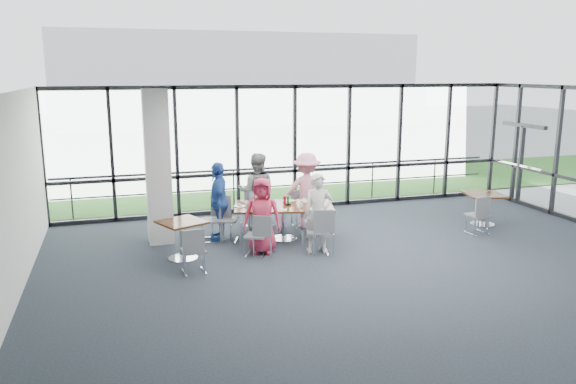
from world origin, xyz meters
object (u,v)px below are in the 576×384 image
object	(u,v)px
side_table_right	(484,199)
chair_main_fr	(301,210)
diner_near_left	(262,216)
diner_end	(219,201)
main_table	(284,211)
diner_near_right	(318,213)
chair_main_nl	(256,236)
chair_spare_r	(478,215)
chair_spare_lb	(226,220)
chair_main_fl	(255,208)
chair_main_nr	(318,231)
chair_spare_la	(193,251)
diner_far_left	(257,191)
side_table_left	(182,228)
chair_main_end	(211,220)
structural_column	(158,167)
diner_far_right	(306,190)

from	to	relation	value
side_table_right	chair_main_fr	xyz separation A→B (m)	(-4.10, 1.11, -0.22)
diner_near_left	diner_end	xyz separation A→B (m)	(-0.65, 1.13, 0.08)
main_table	diner_near_right	distance (m)	1.10
chair_main_nl	chair_spare_r	xyz separation A→B (m)	(5.03, 0.03, 0.02)
side_table_right	chair_spare_lb	size ratio (longest dim) A/B	1.04
chair_main_nl	chair_main_fl	bearing A→B (deg)	103.85
main_table	chair_main_nl	world-z (taller)	chair_main_nl
chair_main_nr	chair_spare_la	bearing A→B (deg)	-155.03
diner_far_left	chair_main_fl	distance (m)	0.43
chair_spare_r	chair_spare_lb	bearing A→B (deg)	163.07
side_table_left	chair_main_nr	bearing A→B (deg)	-9.49
diner_far_left	chair_main_fl	xyz separation A→B (m)	(-0.01, 0.13, -0.41)
diner_near_right	diner_far_left	distance (m)	2.15
diner_near_left	chair_main_end	world-z (taller)	diner_near_left
chair_main_end	chair_spare_lb	world-z (taller)	chair_spare_lb
structural_column	diner_far_right	bearing A→B (deg)	3.11
side_table_right	chair_main_nr	distance (m)	4.49
chair_main_fl	chair_main_fr	world-z (taller)	chair_main_fl
chair_main_fl	chair_main_nl	bearing A→B (deg)	76.10
structural_column	chair_main_fr	distance (m)	3.42
diner_far_left	chair_main_fl	size ratio (longest dim) A/B	1.89
chair_main_fl	chair_spare_r	size ratio (longest dim) A/B	1.08
diner_far_right	chair_spare_la	distance (m)	3.69
chair_spare_lb	chair_main_nr	bearing A→B (deg)	159.78
chair_main_end	chair_spare_r	world-z (taller)	chair_main_end
side_table_right	chair_spare_la	size ratio (longest dim) A/B	1.18
main_table	chair_main_fl	bearing A→B (deg)	120.92
structural_column	chair_main_end	world-z (taller)	structural_column
diner_near_right	chair_main_fr	distance (m)	1.91
diner_near_right	chair_main_fl	xyz separation A→B (m)	(-0.75, 2.15, -0.33)
chair_spare_la	diner_end	bearing A→B (deg)	62.76
chair_main_nr	chair_main_fr	size ratio (longest dim) A/B	1.10
diner_end	chair_main_fr	world-z (taller)	diner_end
side_table_right	chair_main_nl	bearing A→B (deg)	-173.83
main_table	diner_far_left	size ratio (longest dim) A/B	1.31
chair_main_fr	chair_main_end	world-z (taller)	chair_main_end
side_table_left	side_table_right	world-z (taller)	same
structural_column	side_table_left	distance (m)	1.62
chair_main_nl	chair_spare_lb	size ratio (longest dim) A/B	0.87
diner_far_right	chair_spare_r	world-z (taller)	diner_far_right
chair_main_nl	chair_main_end	distance (m)	1.40
chair_main_end	chair_spare_lb	xyz separation A→B (m)	(0.30, -0.12, 0.02)
diner_near_left	chair_spare_la	size ratio (longest dim) A/B	1.83
diner_far_left	chair_spare_lb	xyz separation A→B (m)	(-0.85, -0.77, -0.40)
structural_column	chair_main_end	xyz separation A→B (m)	(1.03, -0.24, -1.15)
diner_near_left	side_table_right	bearing A→B (deg)	24.41
chair_main_fr	chair_main_end	bearing A→B (deg)	13.68
diner_far_right	chair_main_nl	bearing A→B (deg)	58.01
diner_far_right	diner_end	size ratio (longest dim) A/B	1.03
chair_main_fl	chair_spare_r	bearing A→B (deg)	156.03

